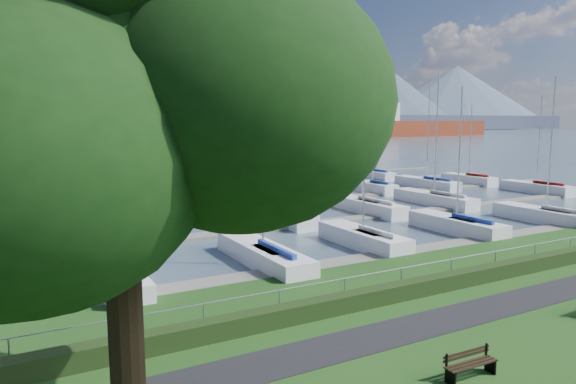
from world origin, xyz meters
TOP-DOWN VIEW (x-y plane):
  - path at (0.00, -3.00)m, footprint 160.00×2.00m
  - water at (0.00, 260.00)m, footprint 800.00×540.00m
  - hedge at (0.00, -0.40)m, footprint 80.00×0.70m
  - fence at (0.00, 0.00)m, footprint 80.00×0.04m
  - foothill at (0.00, 330.00)m, footprint 900.00×80.00m
  - mountains at (7.35, 404.62)m, footprint 1190.00×360.00m
  - docks at (0.00, 26.00)m, footprint 90.00×41.60m
  - bench_left at (-4.13, -6.58)m, footprint 1.81×0.49m
  - tree at (-13.52, -6.88)m, footprint 8.95×9.97m
  - crane at (2.80, 24.50)m, footprint 6.47×13.21m
  - cargo_ship_mid at (45.30, 210.15)m, footprint 100.17×28.04m
  - cargo_ship_east at (168.57, 183.60)m, footprint 85.18×25.97m
  - sailboat_fleet at (-3.74, 28.37)m, footprint 73.82×50.04m

SIDE VIEW (x-z plane):
  - water at x=0.00m, z-range -0.50..-0.30m
  - docks at x=0.00m, z-range -0.34..-0.09m
  - path at x=0.00m, z-range -0.01..0.03m
  - hedge at x=0.00m, z-range 0.00..0.70m
  - bench_left at x=-4.13m, z-range -0.01..0.84m
  - fence at x=0.00m, z-range 1.18..1.22m
  - cargo_ship_mid at x=45.30m, z-range -7.20..14.30m
  - cargo_ship_east at x=168.57m, z-range -7.04..14.46m
  - crane at x=2.80m, z-range -5.85..16.50m
  - sailboat_fleet at x=-3.74m, z-range -1.18..12.07m
  - foothill at x=0.00m, z-range 0.00..12.00m
  - tree at x=-13.52m, z-range 1.63..15.01m
  - mountains at x=7.35m, z-range -10.82..104.18m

